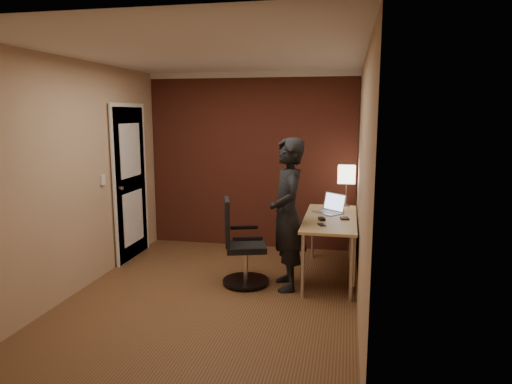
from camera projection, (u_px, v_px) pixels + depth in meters
room at (226, 155)px, 6.18m from camera, size 4.00×4.00×4.00m
desk at (336, 228)px, 5.34m from camera, size 0.60×1.50×0.73m
desk_lamp at (347, 175)px, 5.87m from camera, size 0.22×0.22×0.54m
laptop at (331, 207)px, 5.58m from camera, size 0.42×0.41×0.23m
mouse at (322, 219)px, 5.18m from camera, size 0.09×0.11×0.03m
phone at (322, 225)px, 4.95m from camera, size 0.10×0.13×0.01m
wallet at (345, 218)px, 5.22m from camera, size 0.11×0.12×0.02m
office_chair at (240, 248)px, 5.14m from camera, size 0.55×0.61×0.97m
person at (287, 214)px, 4.99m from camera, size 0.56×0.70×1.67m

